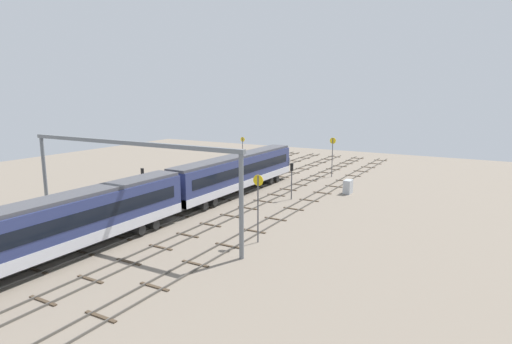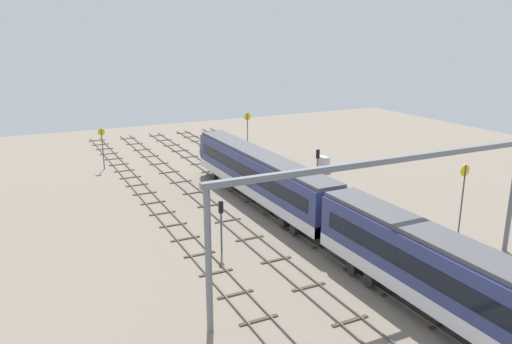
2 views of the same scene
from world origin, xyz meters
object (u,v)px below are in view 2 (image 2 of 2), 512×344
at_px(signal_light_trackside_approach, 317,164).
at_px(speed_sign_near_foreground, 102,143).
at_px(relay_cabinet, 323,164).
at_px(speed_sign_far_trackside, 247,130).
at_px(speed_sign_mid_trackside, 463,190).
at_px(signal_light_trackside_departure, 221,219).
at_px(train, 330,215).
at_px(overhead_gantry, 387,186).

bearing_deg(signal_light_trackside_approach, speed_sign_near_foreground, 44.29).
bearing_deg(signal_light_trackside_approach, relay_cabinet, -38.29).
bearing_deg(relay_cabinet, signal_light_trackside_approach, 141.71).
bearing_deg(speed_sign_far_trackside, speed_sign_near_foreground, 80.34).
xyz_separation_m(speed_sign_mid_trackside, signal_light_trackside_departure, (5.42, 18.40, -1.14)).
bearing_deg(train, overhead_gantry, 178.10).
bearing_deg(signal_light_trackside_departure, speed_sign_far_trackside, -29.18).
bearing_deg(overhead_gantry, speed_sign_mid_trackside, -71.24).
xyz_separation_m(overhead_gantry, speed_sign_mid_trackside, (3.77, -11.10, -2.89)).
distance_m(train, signal_light_trackside_approach, 14.45).
xyz_separation_m(train, signal_light_trackside_departure, (3.03, 7.51, -0.03)).
xyz_separation_m(signal_light_trackside_approach, signal_light_trackside_departure, (-9.57, 14.58, -0.24)).
distance_m(speed_sign_near_foreground, speed_sign_far_trackside, 17.92).
xyz_separation_m(speed_sign_mid_trackside, relay_cabinet, (21.26, -1.13, -2.90)).
bearing_deg(signal_light_trackside_departure, speed_sign_mid_trackside, -106.41).
distance_m(speed_sign_near_foreground, signal_light_trackside_approach, 26.03).
xyz_separation_m(train, speed_sign_near_foreground, (31.23, 11.09, 0.47)).
relative_size(speed_sign_near_foreground, speed_sign_far_trackside, 0.82).
height_order(speed_sign_mid_trackside, speed_sign_far_trackside, speed_sign_far_trackside).
bearing_deg(relay_cabinet, speed_sign_near_foreground, 61.88).
relative_size(overhead_gantry, speed_sign_far_trackside, 4.04).
distance_m(train, signal_light_trackside_departure, 8.10).
bearing_deg(overhead_gantry, signal_light_trackside_approach, -21.21).
bearing_deg(speed_sign_near_foreground, signal_light_trackside_approach, -135.71).
distance_m(signal_light_trackside_departure, relay_cabinet, 25.21).
xyz_separation_m(overhead_gantry, relay_cabinet, (25.03, -12.23, -5.80)).
height_order(train, speed_sign_far_trackside, speed_sign_far_trackside).
distance_m(overhead_gantry, speed_sign_far_trackside, 35.16).
relative_size(overhead_gantry, signal_light_trackside_approach, 5.53).
height_order(speed_sign_near_foreground, signal_light_trackside_approach, speed_sign_near_foreground).
relative_size(train, speed_sign_near_foreground, 10.25).
relative_size(speed_sign_far_trackside, signal_light_trackside_approach, 1.37).
xyz_separation_m(speed_sign_far_trackside, signal_light_trackside_departure, (-25.20, 14.07, -1.21)).
distance_m(speed_sign_mid_trackside, relay_cabinet, 21.49).
xyz_separation_m(train, signal_light_trackside_approach, (12.60, -7.08, 0.21)).
relative_size(train, overhead_gantry, 2.09).
relative_size(train, speed_sign_far_trackside, 8.42).
height_order(speed_sign_near_foreground, relay_cabinet, speed_sign_near_foreground).
bearing_deg(signal_light_trackside_departure, train, -111.99).
relative_size(signal_light_trackside_approach, signal_light_trackside_departure, 1.10).
xyz_separation_m(train, relay_cabinet, (18.87, -12.03, -1.79)).
distance_m(train, speed_sign_near_foreground, 33.15).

